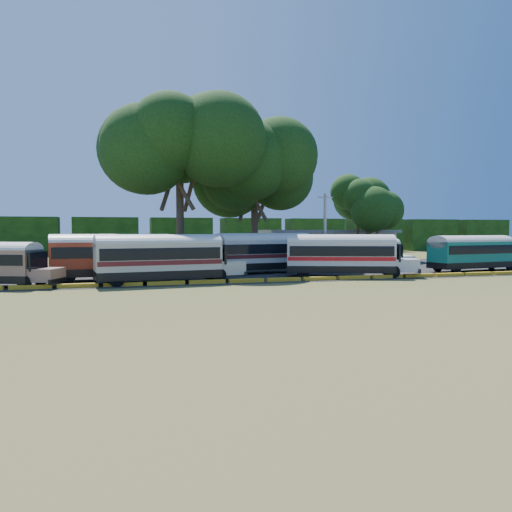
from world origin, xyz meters
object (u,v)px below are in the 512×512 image
object	(u,v)px
bus_red	(115,254)
bus_white_red	(343,253)
bus_cream_west	(162,256)
tree_west	(179,140)
bus_teal	(473,251)

from	to	relation	value
bus_red	bus_white_red	xyz separation A→B (m)	(18.64, -2.50, -0.06)
bus_cream_west	bus_white_red	xyz separation A→B (m)	(15.28, 1.01, -0.03)
bus_white_red	bus_cream_west	bearing A→B (deg)	-156.74
bus_red	tree_west	xyz separation A→B (m)	(6.66, 10.84, 11.10)
bus_white_red	tree_west	distance (m)	21.12
bus_white_red	bus_teal	size ratio (longest dim) A/B	1.04
bus_teal	tree_west	bearing A→B (deg)	148.07
bus_cream_west	tree_west	xyz separation A→B (m)	(3.31, 14.36, 11.13)
bus_teal	tree_west	size ratio (longest dim) A/B	0.61
bus_cream_west	bus_white_red	bearing A→B (deg)	-2.81
tree_west	bus_red	bearing A→B (deg)	-121.57
bus_red	bus_white_red	bearing A→B (deg)	-11.98
tree_west	bus_teal	bearing A→B (deg)	-24.10
tree_west	bus_white_red	bearing A→B (deg)	-48.10
bus_white_red	tree_west	size ratio (longest dim) A/B	0.63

